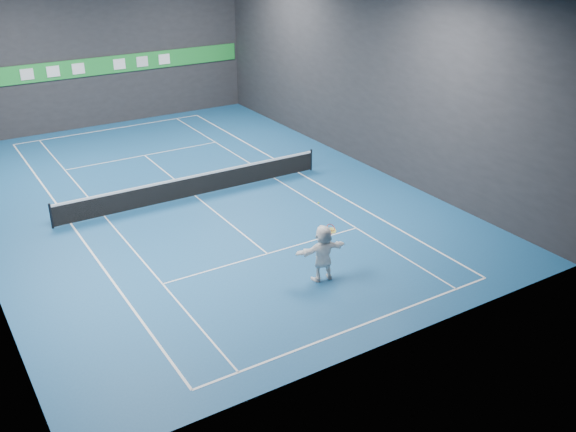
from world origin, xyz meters
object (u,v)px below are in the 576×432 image
tennis_ball (319,203)px  tennis_racket (331,230)px  tennis_net (195,185)px  player (323,253)px

tennis_ball → tennis_racket: tennis_ball is taller
tennis_net → tennis_ball: bearing=-86.1°
player → tennis_net: size_ratio=0.16×
tennis_ball → tennis_net: (-0.60, 8.77, -2.25)m
player → tennis_racket: 0.84m
tennis_racket → tennis_net: bearing=96.6°
player → tennis_ball: (-0.09, 0.19, 1.79)m
tennis_ball → tennis_racket: size_ratio=0.09×
tennis_net → player: bearing=-85.6°
player → tennis_net: bearing=-80.0°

